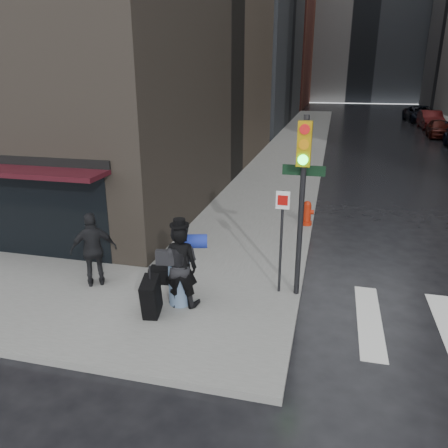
# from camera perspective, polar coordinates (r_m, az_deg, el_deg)

# --- Properties ---
(ground) EXTENTS (140.00, 140.00, 0.00)m
(ground) POSITION_cam_1_polar(r_m,az_deg,el_deg) (9.40, -3.43, -12.79)
(ground) COLOR black
(ground) RESTS_ON ground
(sidewalk_left) EXTENTS (4.00, 50.00, 0.15)m
(sidewalk_left) POSITION_cam_1_polar(r_m,az_deg,el_deg) (35.02, 9.98, 10.92)
(sidewalk_left) COLOR slate
(sidewalk_left) RESTS_ON ground
(bldg_left_far) EXTENTS (22.00, 20.00, 26.00)m
(bldg_left_far) POSITION_cam_1_polar(r_m,az_deg,el_deg) (71.73, 1.57, 25.67)
(bldg_left_far) COLOR brown
(bldg_left_far) RESTS_ON ground
(bldg_distant) EXTENTS (40.00, 12.00, 32.00)m
(bldg_distant) POSITION_cam_1_polar(r_m,az_deg,el_deg) (86.36, 18.02, 25.75)
(bldg_distant) COLOR gray
(bldg_distant) RESTS_ON ground
(man_overcoat) EXTENTS (1.06, 1.17, 2.05)m
(man_overcoat) POSITION_cam_1_polar(r_m,az_deg,el_deg) (9.25, -6.45, -6.28)
(man_overcoat) COLOR black
(man_overcoat) RESTS_ON ground
(man_jeans) EXTENTS (1.36, 0.79, 1.87)m
(man_jeans) POSITION_cam_1_polar(r_m,az_deg,el_deg) (9.44, -5.94, -5.21)
(man_jeans) COLOR black
(man_jeans) RESTS_ON ground
(man_greycoat) EXTENTS (1.13, 0.92, 1.80)m
(man_greycoat) POSITION_cam_1_polar(r_m,az_deg,el_deg) (10.66, -16.66, -3.23)
(man_greycoat) COLOR black
(man_greycoat) RESTS_ON ground
(traffic_light) EXTENTS (1.01, 0.45, 4.02)m
(traffic_light) POSITION_cam_1_polar(r_m,az_deg,el_deg) (9.32, 9.98, 5.08)
(traffic_light) COLOR black
(traffic_light) RESTS_ON ground
(fire_hydrant) EXTENTS (0.45, 0.36, 0.82)m
(fire_hydrant) POSITION_cam_1_polar(r_m,az_deg,el_deg) (14.74, 10.77, 1.28)
(fire_hydrant) COLOR #A21F0A
(fire_hydrant) RESTS_ON ground
(parked_car_4) EXTENTS (2.00, 4.31, 1.43)m
(parked_car_4) POSITION_cam_1_polar(r_m,az_deg,el_deg) (39.67, 26.29, 11.15)
(parked_car_4) COLOR #45130D
(parked_car_4) RESTS_ON ground
(parked_car_5) EXTENTS (1.77, 4.95, 1.63)m
(parked_car_5) POSITION_cam_1_polar(r_m,az_deg,el_deg) (45.53, 25.37, 12.22)
(parked_car_5) COLOR #420D0D
(parked_car_5) RESTS_ON ground
(parked_car_6) EXTENTS (3.10, 6.04, 1.63)m
(parked_car_6) POSITION_cam_1_polar(r_m,az_deg,el_deg) (51.37, 24.31, 12.97)
(parked_car_6) COLOR black
(parked_car_6) RESTS_ON ground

